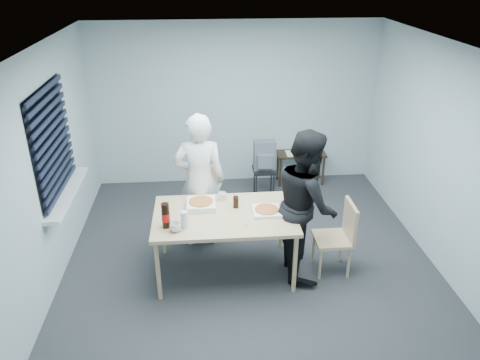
{
  "coord_description": "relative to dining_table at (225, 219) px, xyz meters",
  "views": [
    {
      "loc": [
        -0.53,
        -4.7,
        3.42
      ],
      "look_at": [
        -0.13,
        0.1,
        1.12
      ],
      "focal_mm": 35.0,
      "sensor_mm": 36.0,
      "label": 1
    }
  ],
  "objects": [
    {
      "name": "room",
      "position": [
        -1.88,
        0.48,
        0.72
      ],
      "size": [
        5.0,
        5.0,
        5.0
      ],
      "color": "#2B2B30",
      "rests_on": "ground"
    },
    {
      "name": "dining_table",
      "position": [
        0.0,
        0.0,
        0.0
      ],
      "size": [
        1.61,
        1.02,
        0.78
      ],
      "color": "tan",
      "rests_on": "ground"
    },
    {
      "name": "chair_far",
      "position": [
        -0.24,
        1.04,
        -0.21
      ],
      "size": [
        0.42,
        0.42,
        0.89
      ],
      "color": "tan",
      "rests_on": "ground"
    },
    {
      "name": "chair_right",
      "position": [
        1.35,
        -0.08,
        -0.21
      ],
      "size": [
        0.42,
        0.42,
        0.89
      ],
      "color": "tan",
      "rests_on": "ground"
    },
    {
      "name": "person_white",
      "position": [
        -0.27,
        0.68,
        0.16
      ],
      "size": [
        0.65,
        0.42,
        1.77
      ],
      "primitive_type": "imported",
      "rotation": [
        0.0,
        0.0,
        3.14
      ],
      "color": "silver",
      "rests_on": "ground"
    },
    {
      "name": "person_black",
      "position": [
        0.93,
        -0.03,
        0.16
      ],
      "size": [
        0.47,
        0.86,
        1.77
      ],
      "primitive_type": "imported",
      "rotation": [
        0.0,
        0.0,
        1.57
      ],
      "color": "black",
      "rests_on": "ground"
    },
    {
      "name": "side_table",
      "position": [
        1.38,
        2.36,
        -0.28
      ],
      "size": [
        0.79,
        0.35,
        0.53
      ],
      "color": "#332118",
      "rests_on": "ground"
    },
    {
      "name": "stool",
      "position": [
        0.71,
        1.87,
        -0.35
      ],
      "size": [
        0.35,
        0.35,
        0.48
      ],
      "color": "black",
      "rests_on": "ground"
    },
    {
      "name": "backpack",
      "position": [
        0.71,
        1.86,
        -0.02
      ],
      "size": [
        0.33,
        0.24,
        0.46
      ],
      "rotation": [
        0.0,
        0.0,
        -0.26
      ],
      "color": "slate",
      "rests_on": "stool"
    },
    {
      "name": "pizza_box_a",
      "position": [
        -0.26,
        0.19,
        0.1
      ],
      "size": [
        0.33,
        0.33,
        0.08
      ],
      "rotation": [
        0.0,
        0.0,
        0.3
      ],
      "color": "white",
      "rests_on": "dining_table"
    },
    {
      "name": "pizza_box_b",
      "position": [
        0.48,
        0.0,
        0.08
      ],
      "size": [
        0.32,
        0.32,
        0.04
      ],
      "rotation": [
        0.0,
        0.0,
        0.25
      ],
      "color": "white",
      "rests_on": "dining_table"
    },
    {
      "name": "mug_a",
      "position": [
        -0.54,
        -0.32,
        0.11
      ],
      "size": [
        0.17,
        0.17,
        0.1
      ],
      "primitive_type": "imported",
      "rotation": [
        0.0,
        0.0,
        0.52
      ],
      "color": "silver",
      "rests_on": "dining_table"
    },
    {
      "name": "mug_b",
      "position": [
        -0.01,
        0.35,
        0.11
      ],
      "size": [
        0.1,
        0.1,
        0.09
      ],
      "primitive_type": "imported",
      "color": "silver",
      "rests_on": "dining_table"
    },
    {
      "name": "cola_glass",
      "position": [
        0.14,
        0.15,
        0.13
      ],
      "size": [
        0.08,
        0.08,
        0.14
      ],
      "primitive_type": "cylinder",
      "rotation": [
        0.0,
        0.0,
        -0.29
      ],
      "color": "black",
      "rests_on": "dining_table"
    },
    {
      "name": "soda_bottle",
      "position": [
        -0.64,
        -0.23,
        0.2
      ],
      "size": [
        0.09,
        0.09,
        0.29
      ],
      "rotation": [
        0.0,
        0.0,
        -0.32
      ],
      "color": "black",
      "rests_on": "dining_table"
    },
    {
      "name": "plastic_cups",
      "position": [
        -0.44,
        -0.25,
        0.15
      ],
      "size": [
        0.1,
        0.1,
        0.19
      ],
      "primitive_type": "cylinder",
      "rotation": [
        0.0,
        0.0,
        0.2
      ],
      "color": "silver",
      "rests_on": "dining_table"
    },
    {
      "name": "rubber_band",
      "position": [
        0.22,
        -0.29,
        0.06
      ],
      "size": [
        0.07,
        0.07,
        0.0
      ],
      "primitive_type": "torus",
      "rotation": [
        0.0,
        0.0,
        0.38
      ],
      "color": "red",
      "rests_on": "dining_table"
    },
    {
      "name": "papers",
      "position": [
        1.23,
        2.34,
        -0.19
      ],
      "size": [
        0.28,
        0.33,
        0.0
      ],
      "primitive_type": "cube",
      "rotation": [
        0.0,
        0.0,
        -0.34
      ],
      "color": "white",
      "rests_on": "side_table"
    },
    {
      "name": "black_box",
      "position": [
        1.6,
        2.38,
        -0.17
      ],
      "size": [
        0.15,
        0.13,
        0.06
      ],
      "primitive_type": "cube",
      "rotation": [
        0.0,
        0.0,
        0.32
      ],
      "color": "black",
      "rests_on": "side_table"
    }
  ]
}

